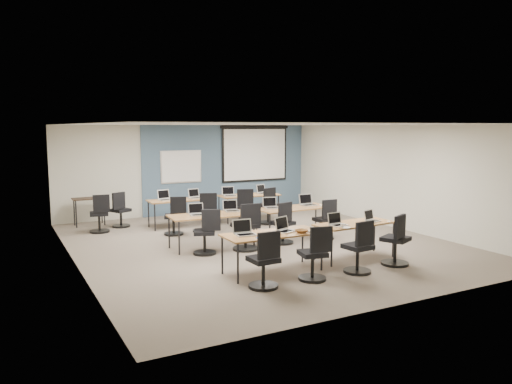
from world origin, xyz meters
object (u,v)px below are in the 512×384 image
task_chair_0 (265,265)px  training_table_mid_left (212,216)px  training_table_front_left (273,235)px  task_chair_9 (204,216)px  task_chair_1 (315,258)px  laptop_2 (337,222)px  laptop_9 (195,196)px  utility_table (89,202)px  laptop_5 (232,208)px  task_chair_4 (206,236)px  laptop_11 (262,191)px  laptop_0 (244,231)px  task_chair_5 (247,231)px  laptop_3 (371,219)px  training_table_mid_right (294,209)px  task_chair_8 (175,219)px  training_table_back_left (180,201)px  laptop_8 (165,198)px  task_chair_3 (396,244)px  training_table_front_right (355,225)px  task_chair_10 (241,211)px  training_table_back_right (249,196)px  task_chair_7 (326,223)px  laptop_1 (284,228)px  task_chair_2 (359,251)px  laptop_6 (271,205)px  whiteboard (181,167)px  spare_chair_b (100,217)px  spare_chair_a (120,213)px  task_chair_11 (268,209)px  laptop_4 (197,212)px

task_chair_0 → training_table_mid_left: bearing=81.9°
training_table_front_left → task_chair_9: task_chair_9 is taller
task_chair_1 → laptop_2: laptop_2 is taller
laptop_9 → utility_table: bearing=143.8°
training_table_mid_left → laptop_5: 0.61m
task_chair_4 → laptop_11: laptop_11 is taller
laptop_0 → task_chair_1: 1.34m
task_chair_5 → laptop_11: 3.83m
laptop_3 → training_table_mid_right: bearing=84.9°
task_chair_4 → task_chair_8: bearing=112.9°
training_table_mid_right → training_table_back_left: (-1.98, 2.55, -0.00)m
laptop_8 → laptop_11: bearing=-15.3°
task_chair_0 → laptop_11: bearing=60.2°
laptop_0 → task_chair_3: 2.98m
task_chair_3 → laptop_8: size_ratio=2.86×
training_table_front_left → task_chair_5: (0.32, 1.67, -0.26)m
training_table_front_right → task_chair_10: task_chair_10 is taller
training_table_front_right → training_table_back_left: size_ratio=0.99×
training_table_back_right → task_chair_7: task_chair_7 is taller
task_chair_5 → laptop_8: size_ratio=2.94×
task_chair_1 → laptop_8: size_ratio=2.76×
laptop_5 → task_chair_8: (-0.90, 1.37, -0.40)m
laptop_5 → task_chair_5: size_ratio=0.32×
laptop_1 → task_chair_2: laptop_1 is taller
training_table_back_right → utility_table: (-4.16, 1.32, -0.04)m
training_table_back_right → task_chair_0: bearing=-112.0°
training_table_mid_left → task_chair_3: (2.54, -3.03, -0.27)m
training_table_front_left → task_chair_1: 0.92m
task_chair_1 → laptop_8: laptop_8 is taller
laptop_3 → task_chair_3: (-0.02, -0.76, -0.37)m
training_table_back_left → task_chair_10: bearing=-25.3°
laptop_6 → task_chair_8: size_ratio=0.35×
training_table_front_right → task_chair_7: size_ratio=1.72×
laptop_11 → task_chair_9: bearing=-175.3°
utility_table → whiteboard: bearing=9.0°
training_table_mid_right → laptop_1: laptop_1 is taller
laptop_9 → spare_chair_b: size_ratio=0.34×
training_table_front_right → training_table_mid_right: size_ratio=0.91×
training_table_mid_right → laptop_3: bearing=-81.8°
training_table_front_left → spare_chair_a: spare_chair_a is taller
laptop_1 → laptop_2: size_ratio=1.07×
spare_chair_a → laptop_6: bearing=-71.3°
laptop_5 → training_table_mid_right: bearing=6.0°
training_table_mid_left → task_chair_7: (2.66, -0.56, -0.29)m
training_table_back_left → laptop_3: bearing=-62.2°
laptop_2 → laptop_9: laptop_9 is taller
whiteboard → task_chair_2: size_ratio=1.30×
training_table_front_left → utility_table: (-2.20, 6.11, -0.04)m
training_table_front_right → task_chair_11: 3.97m
laptop_4 → utility_table: laptop_4 is taller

